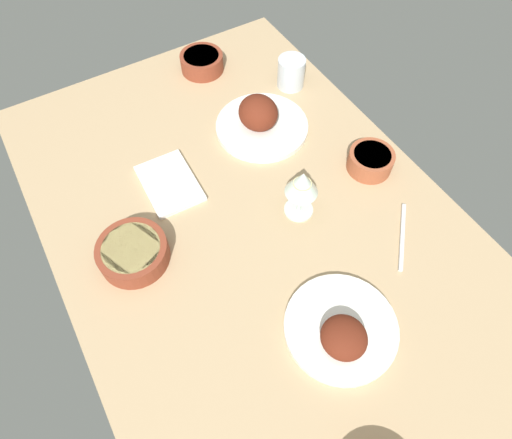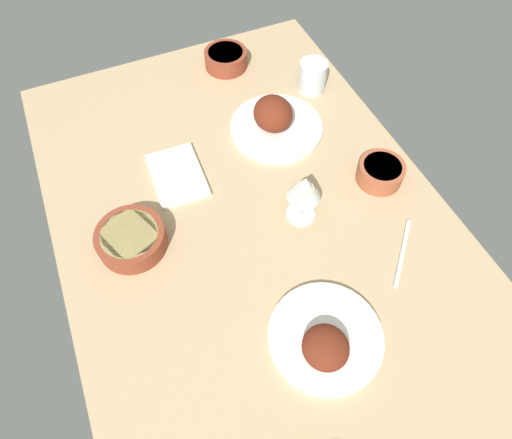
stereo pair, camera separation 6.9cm
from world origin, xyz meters
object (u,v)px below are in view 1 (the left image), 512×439
bowl_cream (202,62)px  bowl_pasta (133,252)px  bowl_soup (371,161)px  folded_napkin (170,183)px  plate_center_main (342,331)px  fork_loose (402,236)px  plate_far_side (260,120)px  water_tumbler (291,73)px  wine_glass (302,185)px

bowl_cream → bowl_pasta: bearing=-40.2°
bowl_soup → folded_napkin: 51.01cm
plate_center_main → fork_loose: bearing=113.0°
bowl_soup → plate_center_main: bearing=-46.3°
bowl_cream → plate_center_main: bearing=-8.8°
bowl_soup → bowl_pasta: bearing=-96.0°
plate_center_main → bowl_pasta: plate_center_main is taller
bowl_cream → fork_loose: (76.80, 12.47, -2.41)cm
plate_center_main → plate_far_side: bearing=164.7°
bowl_soup → bowl_cream: (-56.74, -18.99, -0.02)cm
plate_center_main → plate_far_side: size_ratio=0.92×
bowl_pasta → folded_napkin: bearing=134.4°
plate_far_side → water_tumbler: plate_far_side is taller
bowl_pasta → fork_loose: bearing=64.3°
bowl_pasta → wine_glass: 40.14cm
bowl_pasta → water_tumbler: bearing=116.5°
fork_loose → water_tumbler: bearing=37.0°
bowl_pasta → fork_loose: 61.12cm
plate_center_main → folded_napkin: size_ratio=1.31×
plate_center_main → plate_far_side: plate_far_side is taller
plate_center_main → fork_loose: (-11.06, 26.05, -1.52)cm
plate_far_side → folded_napkin: 29.99cm
plate_far_side → wine_glass: bearing=-12.2°
plate_far_side → bowl_soup: 31.37cm
bowl_cream → wine_glass: bearing=-3.8°
plate_far_side → water_tumbler: 20.09cm
plate_center_main → bowl_soup: bearing=133.7°
plate_center_main → bowl_soup: (-31.12, 32.57, 0.90)cm
plate_far_side → bowl_cream: size_ratio=1.97×
bowl_cream → wine_glass: size_ratio=0.91×
folded_napkin → bowl_pasta: bearing=-45.6°
plate_center_main → wine_glass: wine_glass is taller
bowl_cream → water_tumbler: bearing=44.4°
plate_far_side → folded_napkin: size_ratio=1.42×
bowl_pasta → wine_glass: (7.96, 38.68, 7.20)cm
bowl_pasta → bowl_cream: size_ratio=1.22×
bowl_cream → folded_napkin: size_ratio=0.72×
plate_center_main → wine_glass: 32.17cm
bowl_pasta → folded_napkin: bowl_pasta is taller
bowl_pasta → wine_glass: bearing=78.4°
plate_far_side → bowl_pasta: bearing=-65.9°
bowl_pasta → bowl_cream: (-50.29, 42.56, 0.08)cm
bowl_soup → folded_napkin: bearing=-114.9°
plate_center_main → fork_loose: plate_center_main is taller
bowl_soup → bowl_cream: 59.83cm
bowl_pasta → bowl_soup: 61.88cm
bowl_pasta → bowl_soup: size_ratio=1.37×
bowl_cream → bowl_soup: bearing=18.5°
plate_center_main → wine_glass: size_ratio=1.66×
bowl_soup → folded_napkin: (-21.43, -46.24, -2.23)cm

